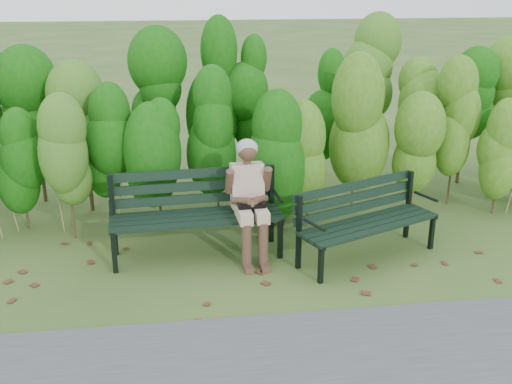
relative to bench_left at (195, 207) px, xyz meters
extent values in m
plane|color=#345324|center=(0.66, -0.51, -0.55)|extent=(80.00, 80.00, 0.00)
cylinder|color=#47381E|center=(-2.10, 0.79, -0.15)|extent=(0.03, 0.03, 0.80)
ellipsoid|color=#3F7314|center=(-2.10, 0.79, 0.49)|extent=(0.64, 0.64, 1.44)
cylinder|color=#47381E|center=(-1.49, 0.79, -0.15)|extent=(0.03, 0.03, 0.80)
ellipsoid|color=#3F7314|center=(-1.49, 0.79, 0.49)|extent=(0.64, 0.64, 1.44)
cylinder|color=#47381E|center=(-0.87, 0.79, -0.15)|extent=(0.03, 0.03, 0.80)
ellipsoid|color=#3F7314|center=(-0.87, 0.79, 0.49)|extent=(0.64, 0.64, 1.44)
cylinder|color=#47381E|center=(-0.26, 0.79, -0.15)|extent=(0.03, 0.03, 0.80)
ellipsoid|color=#3F7314|center=(-0.26, 0.79, 0.49)|extent=(0.64, 0.64, 1.44)
cylinder|color=#47381E|center=(0.35, 0.79, -0.15)|extent=(0.03, 0.03, 0.80)
ellipsoid|color=#3F7314|center=(0.35, 0.79, 0.49)|extent=(0.64, 0.64, 1.44)
cylinder|color=#47381E|center=(0.96, 0.79, -0.15)|extent=(0.03, 0.03, 0.80)
ellipsoid|color=#3F7314|center=(0.96, 0.79, 0.49)|extent=(0.64, 0.64, 1.44)
cylinder|color=#47381E|center=(1.57, 0.79, -0.15)|extent=(0.03, 0.03, 0.80)
ellipsoid|color=#3F7314|center=(1.57, 0.79, 0.49)|extent=(0.64, 0.64, 1.44)
cylinder|color=#47381E|center=(2.18, 0.79, -0.15)|extent=(0.03, 0.03, 0.80)
ellipsoid|color=#3F7314|center=(2.18, 0.79, 0.49)|extent=(0.64, 0.64, 1.44)
cylinder|color=#47381E|center=(2.80, 0.79, -0.15)|extent=(0.03, 0.03, 0.80)
ellipsoid|color=#3F7314|center=(2.80, 0.79, 0.49)|extent=(0.64, 0.64, 1.44)
cylinder|color=#47381E|center=(3.41, 0.79, -0.15)|extent=(0.03, 0.03, 0.80)
ellipsoid|color=#3F7314|center=(3.41, 0.79, 0.49)|extent=(0.64, 0.64, 1.44)
cylinder|color=#47381E|center=(4.02, 0.79, -0.15)|extent=(0.03, 0.03, 0.80)
ellipsoid|color=#3F7314|center=(4.02, 0.79, 0.49)|extent=(0.64, 0.64, 1.44)
cylinder|color=#47381E|center=(-2.03, 1.79, 0.00)|extent=(0.04, 0.04, 1.10)
ellipsoid|color=#10560D|center=(-2.03, 1.79, 0.88)|extent=(0.70, 0.70, 1.98)
cylinder|color=#47381E|center=(-1.26, 1.79, 0.00)|extent=(0.04, 0.04, 1.10)
ellipsoid|color=#10560D|center=(-1.26, 1.79, 0.88)|extent=(0.70, 0.70, 1.98)
cylinder|color=#47381E|center=(-0.50, 1.79, 0.00)|extent=(0.04, 0.04, 1.10)
ellipsoid|color=#10560D|center=(-0.50, 1.79, 0.88)|extent=(0.70, 0.70, 1.98)
cylinder|color=#47381E|center=(0.27, 1.79, 0.00)|extent=(0.04, 0.04, 1.10)
ellipsoid|color=#10560D|center=(0.27, 1.79, 0.88)|extent=(0.70, 0.70, 1.98)
cylinder|color=#47381E|center=(1.04, 1.79, 0.00)|extent=(0.04, 0.04, 1.10)
ellipsoid|color=#10560D|center=(1.04, 1.79, 0.88)|extent=(0.70, 0.70, 1.98)
cylinder|color=#47381E|center=(1.81, 1.79, 0.00)|extent=(0.04, 0.04, 1.10)
ellipsoid|color=#10560D|center=(1.81, 1.79, 0.88)|extent=(0.70, 0.70, 1.98)
cylinder|color=#47381E|center=(2.58, 1.79, 0.00)|extent=(0.04, 0.04, 1.10)
ellipsoid|color=#10560D|center=(2.58, 1.79, 0.88)|extent=(0.70, 0.70, 1.98)
cylinder|color=#47381E|center=(3.34, 1.79, 0.00)|extent=(0.04, 0.04, 1.10)
ellipsoid|color=#10560D|center=(3.34, 1.79, 0.88)|extent=(0.70, 0.70, 1.98)
cylinder|color=#47381E|center=(4.11, 1.79, 0.00)|extent=(0.04, 0.04, 1.10)
ellipsoid|color=#10560D|center=(4.11, 1.79, 0.88)|extent=(0.70, 0.70, 1.98)
cube|color=brown|center=(0.06, 0.11, -0.55)|extent=(0.10, 0.11, 0.01)
cube|color=brown|center=(0.23, -0.67, -0.55)|extent=(0.11, 0.10, 0.01)
cube|color=brown|center=(2.70, -1.27, -0.55)|extent=(0.09, 0.10, 0.01)
cube|color=brown|center=(0.09, -1.04, -0.55)|extent=(0.10, 0.11, 0.01)
cube|color=brown|center=(2.68, -0.30, -0.55)|extent=(0.08, 0.10, 0.01)
cube|color=brown|center=(-0.74, -0.21, -0.55)|extent=(0.11, 0.11, 0.01)
cube|color=brown|center=(2.24, 0.34, -0.55)|extent=(0.11, 0.11, 0.01)
cube|color=brown|center=(2.31, 0.25, -0.55)|extent=(0.11, 0.11, 0.01)
cube|color=brown|center=(-1.61, 0.07, -0.55)|extent=(0.10, 0.09, 0.01)
cube|color=brown|center=(-0.86, -0.91, -0.55)|extent=(0.10, 0.08, 0.01)
cube|color=brown|center=(-1.65, 0.23, -0.55)|extent=(0.11, 0.10, 0.01)
cube|color=brown|center=(2.95, -0.30, -0.55)|extent=(0.09, 0.10, 0.01)
cube|color=brown|center=(1.03, -1.60, -0.55)|extent=(0.11, 0.10, 0.01)
cube|color=brown|center=(-1.90, -0.62, -0.55)|extent=(0.09, 0.11, 0.01)
cube|color=brown|center=(-1.66, -1.58, -0.55)|extent=(0.11, 0.11, 0.01)
cube|color=brown|center=(2.18, -1.37, -0.55)|extent=(0.10, 0.08, 0.01)
cube|color=brown|center=(-1.26, -1.10, -0.55)|extent=(0.11, 0.11, 0.01)
cube|color=brown|center=(0.73, -0.50, -0.55)|extent=(0.10, 0.08, 0.01)
cube|color=black|center=(0.02, -0.31, -0.08)|extent=(1.87, 0.23, 0.04)
cube|color=black|center=(0.01, -0.18, -0.08)|extent=(1.87, 0.23, 0.04)
cube|color=black|center=(0.00, -0.05, -0.08)|extent=(1.87, 0.23, 0.04)
cube|color=black|center=(-0.01, 0.08, -0.08)|extent=(1.87, 0.23, 0.04)
cube|color=black|center=(-0.01, 0.18, 0.03)|extent=(1.87, 0.18, 0.11)
cube|color=black|center=(-0.01, 0.19, 0.18)|extent=(1.87, 0.18, 0.11)
cube|color=black|center=(-0.01, 0.21, 0.32)|extent=(1.87, 0.18, 0.11)
cube|color=black|center=(-0.87, -0.38, -0.32)|extent=(0.06, 0.06, 0.47)
cube|color=black|center=(-0.90, 0.07, -0.08)|extent=(0.06, 0.06, 0.93)
cube|color=black|center=(-0.88, -0.17, -0.10)|extent=(0.08, 0.52, 0.04)
cylinder|color=black|center=(-0.88, -0.22, 0.12)|extent=(0.06, 0.39, 0.04)
cube|color=black|center=(0.91, -0.26, -0.32)|extent=(0.06, 0.06, 0.47)
cube|color=black|center=(0.88, 0.18, -0.08)|extent=(0.06, 0.06, 0.93)
cube|color=black|center=(0.90, -0.06, -0.10)|extent=(0.08, 0.52, 0.04)
cylinder|color=black|center=(0.90, -0.11, 0.12)|extent=(0.06, 0.39, 0.04)
cube|color=black|center=(1.93, -0.58, -0.14)|extent=(1.55, 0.75, 0.04)
cube|color=black|center=(1.89, -0.47, -0.14)|extent=(1.55, 0.75, 0.04)
cube|color=black|center=(1.84, -0.37, -0.14)|extent=(1.55, 0.75, 0.04)
cube|color=black|center=(1.80, -0.26, -0.14)|extent=(1.55, 0.75, 0.04)
cube|color=black|center=(1.76, -0.18, -0.04)|extent=(1.53, 0.70, 0.10)
cube|color=black|center=(1.76, -0.17, 0.09)|extent=(1.53, 0.70, 0.10)
cube|color=black|center=(1.75, -0.16, 0.22)|extent=(1.53, 0.70, 0.10)
cube|color=black|center=(1.21, -0.90, -0.34)|extent=(0.06, 0.06, 0.41)
cube|color=black|center=(1.06, -0.54, -0.14)|extent=(0.06, 0.06, 0.82)
cube|color=black|center=(1.14, -0.73, -0.16)|extent=(0.22, 0.44, 0.04)
cylinder|color=black|center=(1.16, -0.77, 0.05)|extent=(0.17, 0.33, 0.03)
cube|color=black|center=(2.66, -0.28, -0.34)|extent=(0.06, 0.06, 0.41)
cube|color=black|center=(2.50, 0.09, -0.14)|extent=(0.06, 0.06, 0.82)
cube|color=black|center=(2.59, -0.11, -0.16)|extent=(0.22, 0.44, 0.04)
cylinder|color=black|center=(2.61, -0.15, 0.05)|extent=(0.17, 0.33, 0.03)
cube|color=#C6A491|center=(0.50, -0.29, 0.01)|extent=(0.16, 0.42, 0.13)
cube|color=#C6A491|center=(0.68, -0.28, 0.01)|extent=(0.16, 0.42, 0.13)
cylinder|color=brown|center=(0.51, -0.46, -0.30)|extent=(0.12, 0.12, 0.51)
cylinder|color=brown|center=(0.69, -0.45, -0.30)|extent=(0.12, 0.12, 0.51)
cube|color=brown|center=(0.52, -0.54, -0.52)|extent=(0.10, 0.20, 0.06)
cube|color=brown|center=(0.70, -0.52, -0.52)|extent=(0.10, 0.20, 0.06)
cube|color=#C6A491|center=(0.58, -0.02, 0.23)|extent=(0.37, 0.27, 0.51)
cylinder|color=brown|center=(0.58, -0.04, 0.50)|extent=(0.09, 0.09, 0.10)
sphere|color=brown|center=(0.58, -0.05, 0.63)|extent=(0.21, 0.21, 0.21)
ellipsoid|color=gray|center=(0.58, -0.02, 0.65)|extent=(0.24, 0.23, 0.22)
cylinder|color=brown|center=(0.37, -0.11, 0.32)|extent=(0.10, 0.21, 0.31)
cylinder|color=brown|center=(0.79, -0.08, 0.32)|extent=(0.10, 0.21, 0.31)
cylinder|color=brown|center=(0.49, -0.23, 0.13)|extent=(0.24, 0.25, 0.13)
cylinder|color=brown|center=(0.69, -0.22, 0.13)|extent=(0.22, 0.27, 0.13)
sphere|color=brown|center=(0.59, -0.29, 0.11)|extent=(0.11, 0.11, 0.11)
cube|color=black|center=(0.59, -0.28, 0.05)|extent=(0.30, 0.14, 0.16)
camera|label=1|loc=(-0.18, -6.19, 2.38)|focal=42.00mm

